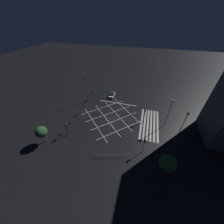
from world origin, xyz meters
TOP-DOWN VIEW (x-y plane):
  - ground_plane at (0.00, 0.00)m, footprint 200.00×200.00m
  - road_markings at (0.50, -7.21)m, footprint 19.48×23.45m
  - traffic_light_sw_main at (-9.88, -9.98)m, footprint 0.39×0.36m
  - traffic_light_median_south at (0.51, -9.36)m, footprint 0.36×0.39m
  - traffic_light_ne_main at (8.24, 9.25)m, footprint 1.95×0.36m
  - traffic_light_median_north at (-0.30, 9.10)m, footprint 0.36×0.39m
  - traffic_light_nw_main at (-8.85, 9.23)m, footprint 1.99×0.36m
  - traffic_light_nw_cross at (-9.96, 9.02)m, footprint 0.36×0.39m
  - street_lamp_east at (6.52, 10.77)m, footprint 0.41×0.41m
  - street_lamp_west at (-5.37, -17.24)m, footprint 0.55×0.55m
  - street_lamp_far at (0.21, -15.15)m, footprint 0.59×0.59m
  - street_tree_near at (-13.33, 13.32)m, footprint 2.69×2.69m
  - street_tree_far at (-14.18, -14.16)m, footprint 3.00×3.00m
  - waiting_car at (11.76, 3.25)m, footprint 4.04×1.72m
  - pedestrian_railing at (-13.01, -3.59)m, footprint 1.99×7.08m

SIDE VIEW (x-z plane):
  - ground_plane at x=0.00m, z-range 0.00..0.00m
  - road_markings at x=0.50m, z-range 0.00..0.01m
  - waiting_car at x=11.76m, z-range -0.04..1.21m
  - pedestrian_railing at x=-13.01m, z-range 0.15..1.20m
  - traffic_light_median_north at x=-0.30m, z-range 0.74..4.19m
  - traffic_light_nw_main at x=-8.85m, z-range 0.78..4.24m
  - traffic_light_ne_main at x=8.24m, z-range 0.81..4.35m
  - traffic_light_nw_cross at x=-9.96m, z-range 0.87..4.92m
  - traffic_light_sw_main at x=-9.88m, z-range 0.93..5.33m
  - traffic_light_median_south at x=0.51m, z-range 0.94..5.40m
  - street_tree_near at x=-13.33m, z-range 1.06..5.90m
  - street_tree_far at x=-14.18m, z-range 1.43..7.31m
  - street_lamp_east at x=6.52m, z-range 1.13..11.34m
  - street_lamp_far at x=0.21m, z-range 2.17..10.95m
  - street_lamp_west at x=-5.37m, z-range 2.07..11.64m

